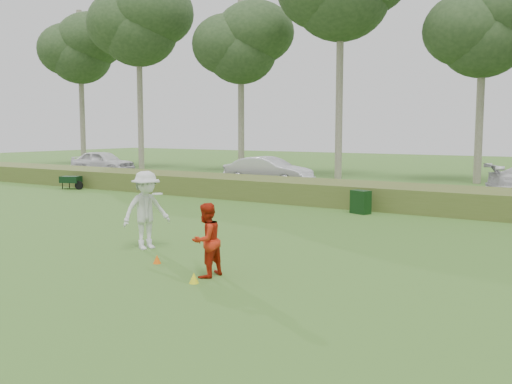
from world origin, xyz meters
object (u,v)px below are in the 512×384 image
Objects in this scene: cone_orange at (157,259)px; car_left at (103,162)px; car_mid at (268,172)px; player_white at (146,210)px; player_red at (206,240)px; cone_yellow at (194,278)px; utility_cabinet at (361,202)px.

car_left reaches higher than cone_orange.
car_mid reaches higher than car_left.
player_white reaches higher than player_red.
cone_yellow is 0.05× the size of car_mid.
player_white is 16.07m from car_mid.
utility_cabinet is at bearing 94.35° from cone_yellow.
cone_yellow is 19.15m from car_mid.
cone_yellow is at bearing -155.54° from car_mid.
player_white is 3.83m from cone_yellow.
car_left is (-23.06, 18.73, 0.74)m from cone_yellow.
player_white is at bearing -136.94° from car_left.
car_left is (-21.26, 17.85, 0.74)m from cone_orange.
cone_yellow is at bearing 14.32° from player_red.
player_white reaches higher than cone_yellow.
player_red is at bearing -11.08° from cone_orange.
player_red is 10.32m from utility_cabinet.
player_white is at bearing -110.87° from player_red.
cone_yellow is (1.80, -0.88, 0.01)m from cone_orange.
car_left is (-22.96, 18.19, 0.06)m from player_red.
utility_cabinet is 0.19× the size of car_left.
car_left reaches higher than cone_yellow.
utility_cabinet is 0.18× the size of car_mid.
player_white is 2.35× the size of utility_cabinet.
utility_cabinet is (0.98, 9.95, 0.33)m from cone_orange.
cone_orange is 2.00m from cone_yellow.
player_red is 1.83× the size of utility_cabinet.
player_red is 18.60m from car_mid.
player_white is 26.02m from car_left.
car_mid is (-7.78, 6.25, 0.42)m from utility_cabinet.
cone_orange is 0.24× the size of utility_cabinet.
cone_yellow is at bearing -26.06° from cone_orange.
utility_cabinet is (-0.82, 10.83, 0.32)m from cone_yellow.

